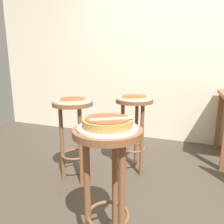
{
  "coord_description": "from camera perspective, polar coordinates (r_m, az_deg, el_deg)",
  "views": [
    {
      "loc": [
        0.2,
        -1.48,
        1.07
      ],
      "look_at": [
        -0.43,
        0.19,
        0.68
      ],
      "focal_mm": 33.83,
      "sensor_mm": 36.0,
      "label": 1
    }
  ],
  "objects": [
    {
      "name": "ground_plane",
      "position": [
        1.84,
        11.47,
        -23.69
      ],
      "size": [
        6.0,
        6.0,
        0.0
      ],
      "primitive_type": "plane",
      "color": "#42382D"
    },
    {
      "name": "pizza_server_knife",
      "position": [
        1.04,
        -0.08,
        -1.82
      ],
      "size": [
        0.2,
        0.14,
        0.01
      ],
      "primitive_type": "cube",
      "rotation": [
        0.0,
        0.0,
        0.56
      ],
      "color": "silver",
      "rests_on": "pizza_foreground"
    },
    {
      "name": "back_wall",
      "position": [
        3.16,
        17.92,
        19.56
      ],
      "size": [
        6.0,
        0.1,
        3.0
      ],
      "primitive_type": "cube",
      "color": "beige",
      "rests_on": "ground_plane"
    },
    {
      "name": "serving_plate_leftside",
      "position": [
        2.06,
        6.06,
        3.67
      ],
      "size": [
        0.33,
        0.33,
        0.01
      ],
      "primitive_type": "cylinder",
      "color": "white",
      "rests_on": "stool_leftside"
    },
    {
      "name": "stool_middle",
      "position": [
        1.97,
        -10.35,
        -3.25
      ],
      "size": [
        0.36,
        0.36,
        0.76
      ],
      "color": "brown",
      "rests_on": "ground_plane"
    },
    {
      "name": "serving_plate_middle",
      "position": [
        1.93,
        -10.59,
        2.91
      ],
      "size": [
        0.33,
        0.33,
        0.01
      ],
      "primitive_type": "cylinder",
      "color": "silver",
      "rests_on": "stool_middle"
    },
    {
      "name": "stool_leftside",
      "position": [
        2.11,
        5.93,
        -2.11
      ],
      "size": [
        0.36,
        0.36,
        0.76
      ],
      "color": "brown",
      "rests_on": "ground_plane"
    },
    {
      "name": "serving_plate_foreground",
      "position": [
        1.08,
        -1.19,
        -4.26
      ],
      "size": [
        0.31,
        0.31,
        0.01
      ],
      "primitive_type": "cylinder",
      "color": "silver",
      "rests_on": "stool_foreground"
    },
    {
      "name": "pizza_foreground",
      "position": [
        1.08,
        -1.19,
        -2.81
      ],
      "size": [
        0.26,
        0.26,
        0.05
      ],
      "color": "#B78442",
      "rests_on": "serving_plate_foreground"
    },
    {
      "name": "pizza_middle",
      "position": [
        1.92,
        -10.61,
        3.38
      ],
      "size": [
        0.26,
        0.26,
        0.02
      ],
      "color": "tan",
      "rests_on": "serving_plate_middle"
    },
    {
      "name": "stool_foreground",
      "position": [
        1.16,
        -1.14,
        -14.44
      ],
      "size": [
        0.36,
        0.36,
        0.76
      ],
      "color": "brown",
      "rests_on": "ground_plane"
    },
    {
      "name": "pizza_leftside",
      "position": [
        2.06,
        6.07,
        4.11
      ],
      "size": [
        0.26,
        0.26,
        0.02
      ],
      "color": "#B78442",
      "rests_on": "serving_plate_leftside"
    }
  ]
}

